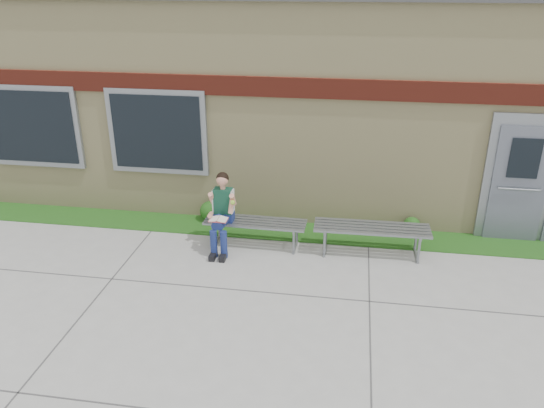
# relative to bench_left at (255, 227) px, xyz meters

# --- Properties ---
(ground) EXTENTS (80.00, 80.00, 0.00)m
(ground) POSITION_rel_bench_left_xyz_m (0.98, -1.99, -0.36)
(ground) COLOR #9E9E99
(ground) RESTS_ON ground
(grass_strip) EXTENTS (16.00, 0.80, 0.02)m
(grass_strip) POSITION_rel_bench_left_xyz_m (0.98, 0.61, -0.35)
(grass_strip) COLOR #204412
(grass_strip) RESTS_ON ground
(school_building) EXTENTS (16.20, 6.22, 4.20)m
(school_building) POSITION_rel_bench_left_xyz_m (0.98, 3.99, 1.75)
(school_building) COLOR beige
(school_building) RESTS_ON ground
(bench_left) EXTENTS (1.78, 0.52, 0.46)m
(bench_left) POSITION_rel_bench_left_xyz_m (0.00, 0.00, 0.00)
(bench_left) COLOR gray
(bench_left) RESTS_ON ground
(bench_right) EXTENTS (1.95, 0.57, 0.50)m
(bench_right) POSITION_rel_bench_left_xyz_m (2.00, -0.00, 0.03)
(bench_right) COLOR gray
(bench_right) RESTS_ON ground
(girl) EXTENTS (0.48, 0.80, 1.35)m
(girl) POSITION_rel_bench_left_xyz_m (-0.54, -0.20, 0.35)
(girl) COLOR navy
(girl) RESTS_ON ground
(shrub_mid) EXTENTS (0.37, 0.37, 0.37)m
(shrub_mid) POSITION_rel_bench_left_xyz_m (-1.06, 0.86, -0.15)
(shrub_mid) COLOR #204412
(shrub_mid) RESTS_ON grass_strip
(shrub_east) EXTENTS (0.31, 0.31, 0.31)m
(shrub_east) POSITION_rel_bench_left_xyz_m (2.76, 0.86, -0.18)
(shrub_east) COLOR #204412
(shrub_east) RESTS_ON grass_strip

